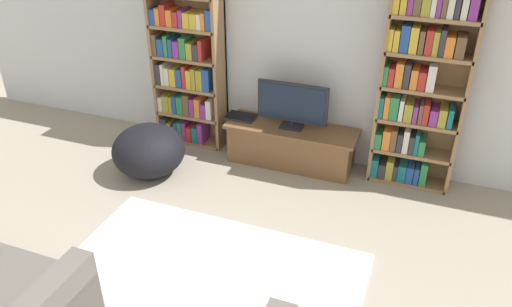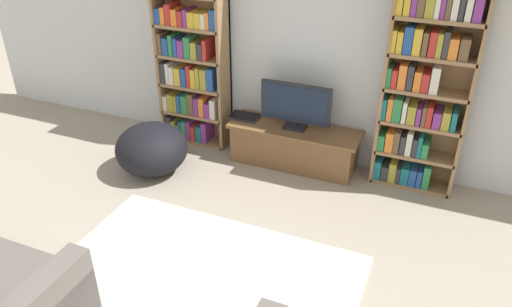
{
  "view_description": "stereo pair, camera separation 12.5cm",
  "coord_description": "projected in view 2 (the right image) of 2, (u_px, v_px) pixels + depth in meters",
  "views": [
    {
      "loc": [
        1.39,
        -0.77,
        2.92
      ],
      "look_at": [
        0.0,
        2.85,
        0.7
      ],
      "focal_mm": 35.0,
      "sensor_mm": 36.0,
      "label": 1
    },
    {
      "loc": [
        1.51,
        -0.73,
        2.92
      ],
      "look_at": [
        0.0,
        2.85,
        0.7
      ],
      "focal_mm": 35.0,
      "sensor_mm": 36.0,
      "label": 2
    }
  ],
  "objects": [
    {
      "name": "bookshelf_right",
      "position": [
        423.0,
        89.0,
        4.82
      ],
      "size": [
        0.83,
        0.3,
        2.09
      ],
      "color": "#93704C",
      "rests_on": "ground_plane"
    },
    {
      "name": "beanbag_ottoman",
      "position": [
        152.0,
        149.0,
        5.41
      ],
      "size": [
        0.78,
        0.78,
        0.56
      ],
      "primitive_type": "ellipsoid",
      "color": "black",
      "rests_on": "ground_plane"
    },
    {
      "name": "television",
      "position": [
        295.0,
        105.0,
        5.32
      ],
      "size": [
        0.78,
        0.16,
        0.52
      ],
      "color": "black",
      "rests_on": "tv_stand"
    },
    {
      "name": "bookshelf_left",
      "position": [
        192.0,
        59.0,
        5.7
      ],
      "size": [
        0.83,
        0.3,
        2.09
      ],
      "color": "#93704C",
      "rests_on": "ground_plane"
    },
    {
      "name": "tv_stand",
      "position": [
        294.0,
        146.0,
        5.57
      ],
      "size": [
        1.46,
        0.47,
        0.45
      ],
      "color": "brown",
      "rests_on": "ground_plane"
    },
    {
      "name": "laptop",
      "position": [
        244.0,
        116.0,
        5.68
      ],
      "size": [
        0.34,
        0.23,
        0.03
      ],
      "color": "#28282D",
      "rests_on": "tv_stand"
    },
    {
      "name": "area_rug",
      "position": [
        196.0,
        289.0,
        3.97
      ],
      "size": [
        2.47,
        1.83,
        0.02
      ],
      "color": "beige",
      "rests_on": "ground_plane"
    },
    {
      "name": "wall_back",
      "position": [
        306.0,
        45.0,
        5.28
      ],
      "size": [
        8.8,
        0.06,
        2.6
      ],
      "color": "silver",
      "rests_on": "ground_plane"
    }
  ]
}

